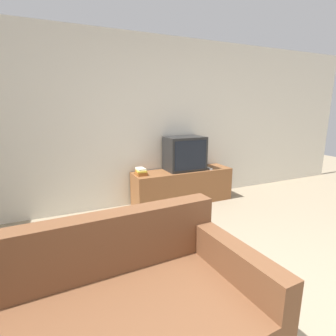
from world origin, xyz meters
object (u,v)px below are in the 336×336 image
at_px(television, 185,153).
at_px(book_stack, 141,172).
at_px(tv_stand, 183,186).
at_px(remote_on_stand, 209,168).

distance_m(television, book_stack, 0.79).
bearing_deg(book_stack, tv_stand, 0.30).
relative_size(television, remote_on_stand, 3.39).
distance_m(book_stack, remote_on_stand, 1.15).
xyz_separation_m(tv_stand, remote_on_stand, (0.43, -0.10, 0.28)).
bearing_deg(television, tv_stand, -150.84).
height_order(television, remote_on_stand, television).
bearing_deg(television, remote_on_stand, -18.30).
relative_size(television, book_stack, 2.93).
relative_size(book_stack, remote_on_stand, 1.16).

